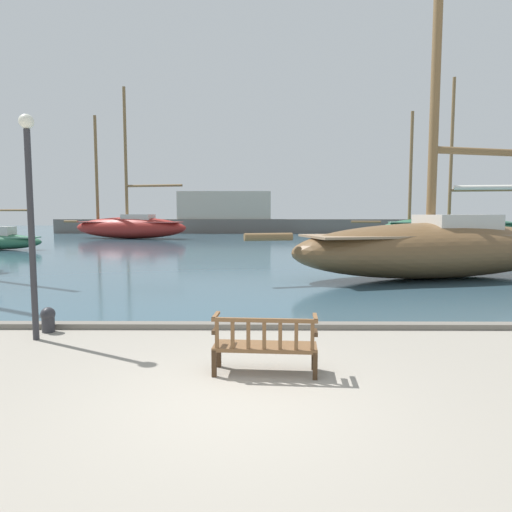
{
  "coord_description": "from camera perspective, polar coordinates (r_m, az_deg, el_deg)",
  "views": [
    {
      "loc": [
        0.31,
        -5.84,
        2.49
      ],
      "look_at": [
        0.2,
        10.0,
        1.0
      ],
      "focal_mm": 32.0,
      "sensor_mm": 36.0,
      "label": 1
    }
  ],
  "objects": [
    {
      "name": "far_breakwater",
      "position": [
        55.61,
        -1.0,
        4.42
      ],
      "size": [
        48.62,
        2.4,
        5.12
      ],
      "color": "#66605B",
      "rests_on": "ground"
    },
    {
      "name": "sailboat_mid_starboard",
      "position": [
        43.03,
        23.31,
        3.39
      ],
      "size": [
        14.61,
        4.59,
        13.82
      ],
      "color": "#2D6647",
      "rests_on": "harbor_water"
    },
    {
      "name": "sailboat_mid_port",
      "position": [
        18.31,
        21.69,
        1.19
      ],
      "size": [
        13.08,
        6.18,
        13.36
      ],
      "color": "brown",
      "rests_on": "harbor_water"
    },
    {
      "name": "harbor_water",
      "position": [
        49.91,
        0.03,
        2.55
      ],
      "size": [
        100.0,
        80.0,
        0.08
      ],
      "primitive_type": "cube",
      "color": "#385666",
      "rests_on": "ground"
    },
    {
      "name": "quay_edge_kerb",
      "position": [
        10.0,
        -1.42,
        -8.69
      ],
      "size": [
        40.0,
        0.3,
        0.12
      ],
      "primitive_type": "cube",
      "color": "slate",
      "rests_on": "ground"
    },
    {
      "name": "mooring_bollard",
      "position": [
        10.59,
        -24.55,
        -7.13
      ],
      "size": [
        0.3,
        0.3,
        0.53
      ],
      "color": "#2D2D33",
      "rests_on": "ground"
    },
    {
      "name": "lamp_post",
      "position": [
        9.83,
        -26.39,
        5.65
      ],
      "size": [
        0.28,
        0.28,
        4.36
      ],
      "color": "#2D2D33",
      "rests_on": "ground"
    },
    {
      "name": "sailboat_far_port",
      "position": [
        45.27,
        -15.47,
        3.7
      ],
      "size": [
        12.84,
        5.25,
        14.15
      ],
      "color": "maroon",
      "rests_on": "harbor_water"
    },
    {
      "name": "park_bench",
      "position": [
        7.18,
        1.13,
        -10.97
      ],
      "size": [
        1.63,
        0.64,
        0.92
      ],
      "color": "#3D2A19",
      "rests_on": "ground"
    },
    {
      "name": "ground_plane",
      "position": [
        6.36,
        -2.57,
        -17.67
      ],
      "size": [
        160.0,
        160.0,
        0.0
      ],
      "primitive_type": "plane",
      "color": "gray"
    }
  ]
}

